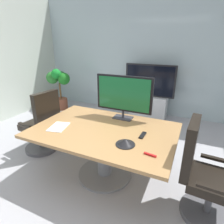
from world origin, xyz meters
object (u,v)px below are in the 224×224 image
at_px(potted_plant, 59,85).
at_px(conference_table, 104,141).
at_px(conference_phone, 125,142).
at_px(office_chair_right, 203,179).
at_px(wall_display_unit, 149,100).
at_px(remote_control, 143,135).
at_px(office_chair_left, 43,127).
at_px(tv_monitor, 124,95).

bearing_deg(potted_plant, conference_table, -39.51).
bearing_deg(potted_plant, conference_phone, -38.61).
relative_size(office_chair_right, wall_display_unit, 0.83).
bearing_deg(conference_table, remote_control, 2.68).
bearing_deg(potted_plant, office_chair_left, -58.15).
distance_m(tv_monitor, potted_plant, 2.92).
relative_size(conference_table, office_chair_right, 1.70).
bearing_deg(tv_monitor, office_chair_left, -166.22).
distance_m(conference_table, conference_phone, 0.52).
height_order(conference_table, office_chair_right, office_chair_right).
relative_size(conference_table, office_chair_left, 1.70).
distance_m(tv_monitor, conference_phone, 0.83).
relative_size(wall_display_unit, conference_phone, 5.95).
height_order(conference_table, wall_display_unit, wall_display_unit).
bearing_deg(office_chair_left, wall_display_unit, 158.44).
xyz_separation_m(conference_table, office_chair_right, (1.23, -0.13, -0.09)).
height_order(office_chair_left, office_chair_right, same).
bearing_deg(conference_phone, potted_plant, 141.39).
bearing_deg(potted_plant, wall_display_unit, 11.10).
relative_size(office_chair_right, tv_monitor, 1.30).
distance_m(office_chair_right, wall_display_unit, 2.84).
distance_m(office_chair_right, tv_monitor, 1.43).
bearing_deg(remote_control, potted_plant, 147.72).
distance_m(conference_table, potted_plant, 3.08).
height_order(potted_plant, conference_phone, potted_plant).
height_order(conference_table, office_chair_left, office_chair_left).
height_order(tv_monitor, remote_control, tv_monitor).
xyz_separation_m(office_chair_right, conference_phone, (-0.84, -0.13, 0.31)).
bearing_deg(remote_control, tv_monitor, 136.36).
distance_m(wall_display_unit, potted_plant, 2.44).
distance_m(wall_display_unit, conference_phone, 2.73).
xyz_separation_m(office_chair_left, office_chair_right, (2.47, -0.25, 0.00)).
relative_size(wall_display_unit, remote_control, 7.71).
xyz_separation_m(conference_table, office_chair_left, (-1.23, 0.12, -0.09)).
distance_m(office_chair_left, potted_plant, 2.18).
distance_m(office_chair_left, remote_control, 1.78).
relative_size(tv_monitor, wall_display_unit, 0.64).
relative_size(office_chair_left, remote_control, 6.41).
bearing_deg(office_chair_right, conference_phone, 102.35).
bearing_deg(wall_display_unit, potted_plant, -168.90).
relative_size(office_chair_left, potted_plant, 0.96).
relative_size(potted_plant, conference_phone, 5.17).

